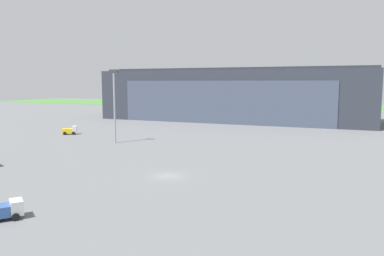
{
  "coord_description": "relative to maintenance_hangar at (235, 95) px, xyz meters",
  "views": [
    {
      "loc": [
        26.05,
        -51.79,
        14.48
      ],
      "look_at": [
        -1.69,
        13.51,
        5.91
      ],
      "focal_mm": 35.73,
      "sensor_mm": 36.0,
      "label": 1
    }
  ],
  "objects": [
    {
      "name": "stair_truck",
      "position": [
        -30.11,
        -57.52,
        -8.37
      ],
      "size": [
        4.22,
        3.56,
        2.33
      ],
      "color": "silver",
      "rests_on": "ground_plane"
    },
    {
      "name": "maintenance_hangar",
      "position": [
        0.0,
        0.0,
        0.0
      ],
      "size": [
        99.24,
        32.31,
        19.87
      ],
      "color": "#2D333D",
      "rests_on": "ground_plane"
    },
    {
      "name": "apron_light_mast",
      "position": [
        -10.07,
        -65.13,
        0.81
      ],
      "size": [
        2.4,
        0.5,
        17.38
      ],
      "color": "#99999E",
      "rests_on": "ground_plane"
    },
    {
      "name": "pushback_tractor",
      "position": [
        8.45,
        -113.02,
        -8.46
      ],
      "size": [
        4.15,
        4.62,
        1.94
      ],
      "color": "silver",
      "rests_on": "ground_plane"
    },
    {
      "name": "grass_field_strip",
      "position": [
        16.05,
        88.11,
        -9.44
      ],
      "size": [
        440.0,
        56.0,
        0.08
      ],
      "primitive_type": "cube",
      "color": "#49843A",
      "rests_on": "ground_plane"
    },
    {
      "name": "ground_plane",
      "position": [
        16.05,
        -89.21,
        -9.48
      ],
      "size": [
        440.0,
        440.0,
        0.0
      ],
      "primitive_type": "plane",
      "color": "slate"
    }
  ]
}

